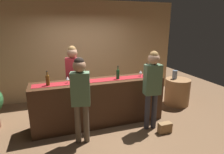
# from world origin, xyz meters

# --- Properties ---
(ground_plane) EXTENTS (10.00, 10.00, 0.00)m
(ground_plane) POSITION_xyz_m (0.00, 0.00, 0.00)
(ground_plane) COLOR brown
(back_wall) EXTENTS (6.00, 0.12, 2.90)m
(back_wall) POSITION_xyz_m (0.00, 1.90, 1.45)
(back_wall) COLOR tan
(back_wall) RESTS_ON ground
(bar_counter) EXTENTS (2.92, 0.60, 1.03)m
(bar_counter) POSITION_xyz_m (0.00, 0.00, 0.51)
(bar_counter) COLOR #3D2314
(bar_counter) RESTS_ON ground
(counter_runner_cloth) EXTENTS (2.77, 0.28, 0.01)m
(counter_runner_cloth) POSITION_xyz_m (0.00, 0.00, 1.03)
(counter_runner_cloth) COLOR maroon
(counter_runner_cloth) RESTS_ON bar_counter
(wine_bottle_amber) EXTENTS (0.07, 0.07, 0.30)m
(wine_bottle_amber) POSITION_xyz_m (-1.07, -0.03, 1.14)
(wine_bottle_amber) COLOR brown
(wine_bottle_amber) RESTS_ON bar_counter
(wine_bottle_green) EXTENTS (0.07, 0.07, 0.30)m
(wine_bottle_green) POSITION_xyz_m (0.42, -0.04, 1.14)
(wine_bottle_green) COLOR #194723
(wine_bottle_green) RESTS_ON bar_counter
(wine_bottle_clear) EXTENTS (0.07, 0.07, 0.30)m
(wine_bottle_clear) POSITION_xyz_m (1.18, 0.04, 1.14)
(wine_bottle_clear) COLOR #B2C6C1
(wine_bottle_clear) RESTS_ON bar_counter
(wine_glass_near_customer) EXTENTS (0.07, 0.07, 0.14)m
(wine_glass_near_customer) POSITION_xyz_m (-0.68, 0.02, 1.13)
(wine_glass_near_customer) COLOR silver
(wine_glass_near_customer) RESTS_ON bar_counter
(wine_glass_mid_counter) EXTENTS (0.07, 0.07, 0.14)m
(wine_glass_mid_counter) POSITION_xyz_m (1.34, -0.06, 1.13)
(wine_glass_mid_counter) COLOR silver
(wine_glass_mid_counter) RESTS_ON bar_counter
(wine_glass_far_end) EXTENTS (0.07, 0.07, 0.14)m
(wine_glass_far_end) POSITION_xyz_m (1.01, 0.02, 1.13)
(wine_glass_far_end) COLOR silver
(wine_glass_far_end) RESTS_ON bar_counter
(bartender) EXTENTS (0.37, 0.26, 1.74)m
(bartender) POSITION_xyz_m (-0.48, 0.58, 1.08)
(bartender) COLOR #26262B
(bartender) RESTS_ON ground
(customer_sipping) EXTENTS (0.36, 0.24, 1.70)m
(customer_sipping) POSITION_xyz_m (0.98, -0.59, 1.05)
(customer_sipping) COLOR #33333D
(customer_sipping) RESTS_ON ground
(customer_browsing) EXTENTS (0.38, 0.27, 1.67)m
(customer_browsing) POSITION_xyz_m (-0.51, -0.61, 1.03)
(customer_browsing) COLOR brown
(customer_browsing) RESTS_ON ground
(round_side_table) EXTENTS (0.68, 0.68, 0.74)m
(round_side_table) POSITION_xyz_m (2.36, 0.33, 0.37)
(round_side_table) COLOR #996B42
(round_side_table) RESTS_ON ground
(vase_on_side_table) EXTENTS (0.13, 0.13, 0.24)m
(vase_on_side_table) POSITION_xyz_m (2.28, 0.40, 0.86)
(vase_on_side_table) COLOR slate
(vase_on_side_table) RESTS_ON round_side_table
(handbag) EXTENTS (0.28, 0.14, 0.22)m
(handbag) POSITION_xyz_m (1.18, -0.85, 0.11)
(handbag) COLOR olive
(handbag) RESTS_ON ground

